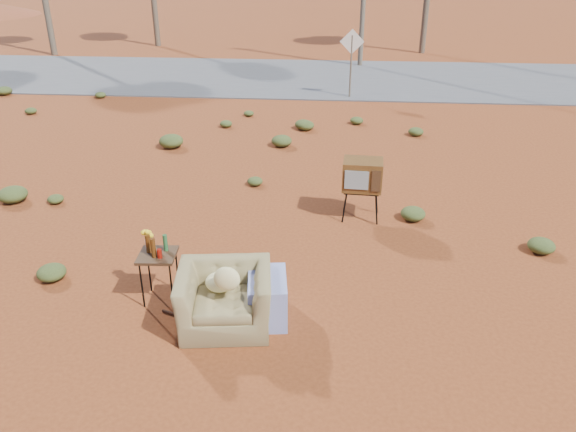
{
  "coord_description": "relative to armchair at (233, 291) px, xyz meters",
  "views": [
    {
      "loc": [
        1.05,
        -6.59,
        4.55
      ],
      "look_at": [
        0.38,
        1.16,
        0.8
      ],
      "focal_mm": 35.0,
      "sensor_mm": 36.0,
      "label": 1
    }
  ],
  "objects": [
    {
      "name": "ground",
      "position": [
        0.2,
        0.51,
        -0.49
      ],
      "size": [
        140.0,
        140.0,
        0.0
      ],
      "primitive_type": "plane",
      "color": "brown",
      "rests_on": "ground"
    },
    {
      "name": "highway",
      "position": [
        0.2,
        15.51,
        -0.47
      ],
      "size": [
        140.0,
        7.0,
        0.04
      ],
      "primitive_type": "cube",
      "color": "#565659",
      "rests_on": "ground"
    },
    {
      "name": "armchair",
      "position": [
        0.0,
        0.0,
        0.0
      ],
      "size": [
        1.49,
        1.07,
        1.05
      ],
      "rotation": [
        0.0,
        0.0,
        0.13
      ],
      "color": "olive",
      "rests_on": "ground"
    },
    {
      "name": "tv_unit",
      "position": [
        1.78,
        3.37,
        0.34
      ],
      "size": [
        0.73,
        0.6,
        1.12
      ],
      "rotation": [
        0.0,
        0.0,
        -0.06
      ],
      "color": "black",
      "rests_on": "ground"
    },
    {
      "name": "side_table",
      "position": [
        -1.15,
        0.48,
        0.26
      ],
      "size": [
        0.54,
        0.54,
        1.03
      ],
      "rotation": [
        0.0,
        0.0,
        0.07
      ],
      "color": "#3D2A16",
      "rests_on": "ground"
    },
    {
      "name": "rusty_bar",
      "position": [
        -0.3,
        -0.14,
        -0.47
      ],
      "size": [
        1.44,
        0.59,
        0.04
      ],
      "primitive_type": "cylinder",
      "rotation": [
        0.0,
        1.57,
        -0.37
      ],
      "color": "#492513",
      "rests_on": "ground"
    },
    {
      "name": "road_sign",
      "position": [
        1.7,
        12.51,
        1.01
      ],
      "size": [
        0.78,
        0.06,
        2.19
      ],
      "color": "brown",
      "rests_on": "ground"
    },
    {
      "name": "scrub_patch",
      "position": [
        -0.63,
        4.92,
        -0.35
      ],
      "size": [
        17.49,
        8.07,
        0.33
      ],
      "color": "#424F22",
      "rests_on": "ground"
    }
  ]
}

